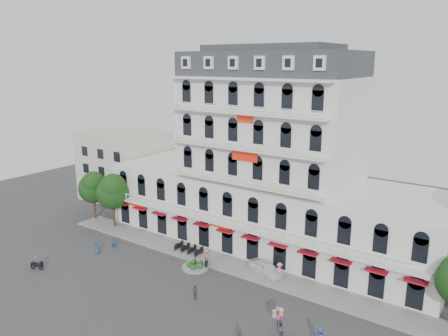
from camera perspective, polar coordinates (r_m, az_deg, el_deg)
ground at (r=47.34m, az=-5.55°, el=-16.51°), size 120.00×120.00×0.00m
sidewalk at (r=53.59m, az=0.86°, el=-12.52°), size 53.00×4.00×0.16m
main_building at (r=57.41m, az=5.95°, el=-0.26°), size 45.00×15.00×25.80m
flank_building_west at (r=78.34m, az=-12.88°, el=0.29°), size 14.00×10.00×12.00m
traffic_island at (r=52.96m, az=-3.77°, el=-12.67°), size 3.20×3.20×1.60m
parked_scooter_row at (r=56.94m, az=-4.65°, el=-11.00°), size 4.40×1.80×1.10m
tree_west_outer at (r=69.28m, az=-16.71°, el=-2.28°), size 4.50×4.48×7.76m
tree_west_inner at (r=65.14m, az=-14.32°, el=-2.82°), size 4.76×4.76×8.25m
parked_car at (r=51.40m, az=5.51°, el=-12.90°), size 5.06×3.43×1.60m
rider_west at (r=56.80m, az=-23.29°, el=-11.30°), size 1.62×0.88×1.94m
rider_center at (r=52.90m, az=-2.32°, el=-11.58°), size 1.18×1.46×2.22m
pedestrian_left at (r=58.61m, az=-16.24°, el=-9.97°), size 0.76×0.50×1.54m
pedestrian_mid at (r=46.56m, az=-3.80°, el=-15.93°), size 0.98×0.69×1.55m
pedestrian_right at (r=50.71m, az=7.25°, el=-13.15°), size 1.26×0.77×1.90m
pedestrian_far at (r=59.42m, az=-14.24°, el=-9.46°), size 0.70×0.64×1.61m
balloon_vendor at (r=41.40m, az=7.19°, el=-19.30°), size 1.28×1.21×2.45m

